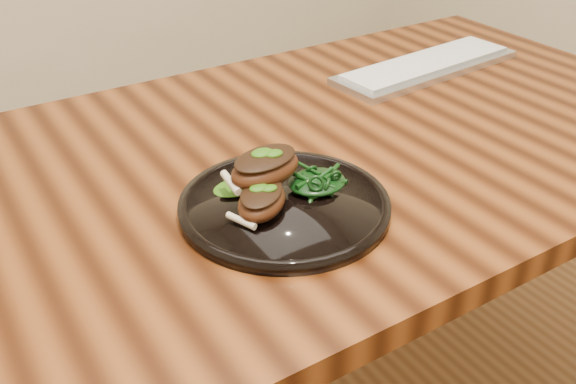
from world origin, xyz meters
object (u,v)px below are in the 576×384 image
object	(u,v)px
lamb_chop_front	(261,200)
desk	(276,198)
keyboard	(426,66)
greens_heap	(317,178)
plate	(284,205)

from	to	relation	value
lamb_chop_front	desk	bearing A→B (deg)	53.54
desk	keyboard	distance (m)	0.49
lamb_chop_front	greens_heap	distance (m)	0.10
desk	lamb_chop_front	xyz separation A→B (m)	(-0.12, -0.16, 0.12)
desk	plate	xyz separation A→B (m)	(-0.07, -0.15, 0.09)
plate	greens_heap	distance (m)	0.06
lamb_chop_front	keyboard	xyz separation A→B (m)	(0.57, 0.30, -0.03)
plate	greens_heap	bearing A→B (deg)	5.19
greens_heap	plate	bearing A→B (deg)	-174.81
lamb_chop_front	greens_heap	xyz separation A→B (m)	(0.10, 0.02, -0.01)
keyboard	plate	bearing A→B (deg)	-151.07
plate	greens_heap	world-z (taller)	greens_heap
greens_heap	keyboard	distance (m)	0.56
plate	greens_heap	xyz separation A→B (m)	(0.06, 0.01, 0.02)
lamb_chop_front	greens_heap	world-z (taller)	lamb_chop_front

